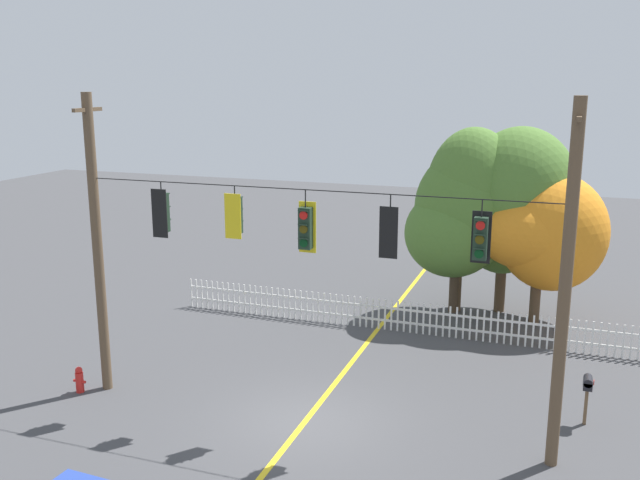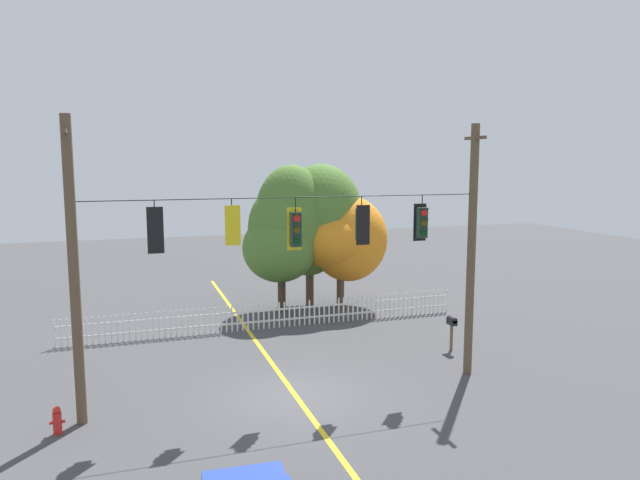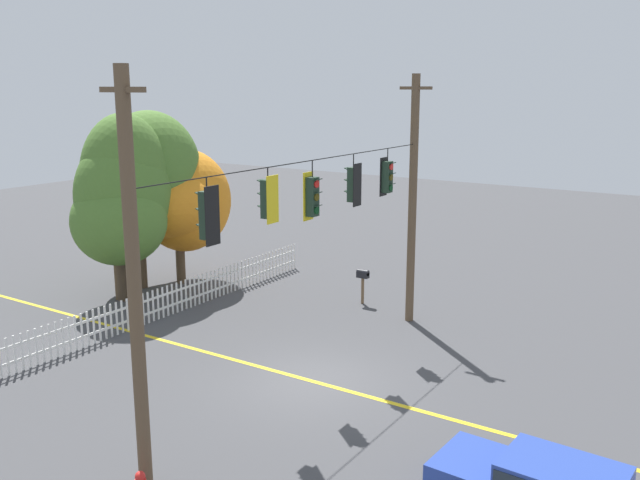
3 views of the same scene
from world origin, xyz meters
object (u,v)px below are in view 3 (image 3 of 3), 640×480
at_px(traffic_signal_eastbound_side, 268,199).
at_px(traffic_signal_southbound_primary, 354,184).
at_px(traffic_signal_northbound_secondary, 208,215).
at_px(autumn_maple_mid, 125,187).
at_px(roadside_mailbox, 363,276).
at_px(autumn_maple_near_fence, 119,215).
at_px(autumn_maple_far_west, 178,201).
at_px(traffic_signal_northbound_primary, 312,196).
at_px(autumn_oak_far_east, 145,184).
at_px(traffic_signal_westbound_side, 387,177).

bearing_deg(traffic_signal_eastbound_side, traffic_signal_southbound_primary, -0.01).
relative_size(traffic_signal_northbound_secondary, autumn_maple_mid, 0.21).
bearing_deg(roadside_mailbox, autumn_maple_near_fence, 121.81).
height_order(autumn_maple_mid, autumn_maple_far_west, autumn_maple_mid).
distance_m(autumn_maple_near_fence, autumn_maple_mid, 1.07).
bearing_deg(traffic_signal_southbound_primary, traffic_signal_northbound_primary, 179.45).
relative_size(autumn_maple_mid, autumn_maple_far_west, 1.28).
height_order(traffic_signal_southbound_primary, autumn_oak_far_east, autumn_oak_far_east).
bearing_deg(traffic_signal_northbound_primary, traffic_signal_northbound_secondary, -179.71).
xyz_separation_m(autumn_maple_mid, roadside_mailbox, (4.13, -7.69, -3.15)).
relative_size(traffic_signal_northbound_secondary, autumn_maple_near_fence, 0.26).
bearing_deg(autumn_maple_far_west, traffic_signal_westbound_side, -96.00).
bearing_deg(traffic_signal_northbound_primary, autumn_maple_near_fence, 78.25).
bearing_deg(autumn_oak_far_east, traffic_signal_southbound_primary, -100.60).
bearing_deg(autumn_maple_far_west, autumn_maple_mid, 178.49).
height_order(autumn_maple_far_west, roadside_mailbox, autumn_maple_far_west).
height_order(traffic_signal_northbound_secondary, autumn_maple_mid, autumn_maple_mid).
bearing_deg(traffic_signal_westbound_side, roadside_mailbox, 41.10).
xyz_separation_m(traffic_signal_northbound_secondary, autumn_maple_far_west, (9.08, 9.88, -1.84)).
bearing_deg(roadside_mailbox, traffic_signal_westbound_side, -138.90).
distance_m(autumn_maple_near_fence, autumn_maple_far_west, 3.12).
bearing_deg(traffic_signal_northbound_secondary, autumn_maple_mid, 56.90).
distance_m(traffic_signal_northbound_secondary, traffic_signal_westbound_side, 8.05).
xyz_separation_m(traffic_signal_northbound_secondary, autumn_maple_near_fence, (5.96, 9.76, -1.90)).
relative_size(traffic_signal_westbound_side, autumn_maple_far_west, 0.27).
distance_m(autumn_maple_far_west, roadside_mailbox, 8.11).
bearing_deg(autumn_maple_mid, traffic_signal_eastbound_side, -113.89).
bearing_deg(autumn_oak_far_east, autumn_maple_far_west, -29.20).
bearing_deg(autumn_maple_far_west, autumn_oak_far_east, 150.80).
bearing_deg(traffic_signal_southbound_primary, traffic_signal_northbound_secondary, -180.00).
xyz_separation_m(autumn_oak_far_east, roadside_mailbox, (2.65, -8.24, -3.07)).
bearing_deg(autumn_maple_near_fence, autumn_maple_mid, 19.79).
relative_size(traffic_signal_northbound_secondary, traffic_signal_eastbound_side, 1.10).
relative_size(traffic_signal_eastbound_side, traffic_signal_southbound_primary, 0.89).
distance_m(traffic_signal_eastbound_side, roadside_mailbox, 9.78).
xyz_separation_m(traffic_signal_eastbound_side, traffic_signal_westbound_side, (5.96, 0.02, -0.13)).
height_order(traffic_signal_northbound_primary, autumn_maple_mid, autumn_maple_mid).
bearing_deg(traffic_signal_northbound_secondary, autumn_maple_far_west, 47.41).
bearing_deg(traffic_signal_northbound_secondary, traffic_signal_westbound_side, 0.14).
height_order(traffic_signal_northbound_primary, autumn_oak_far_east, autumn_oak_far_east).
xyz_separation_m(traffic_signal_northbound_secondary, autumn_maple_mid, (6.49, 9.95, -0.98)).
bearing_deg(autumn_maple_mid, traffic_signal_northbound_primary, -104.39).
height_order(traffic_signal_westbound_side, autumn_maple_near_fence, traffic_signal_westbound_side).
xyz_separation_m(traffic_signal_southbound_primary, traffic_signal_westbound_side, (2.04, 0.02, -0.01)).
height_order(autumn_oak_far_east, roadside_mailbox, autumn_oak_far_east).
height_order(traffic_signal_northbound_secondary, autumn_maple_far_west, traffic_signal_northbound_secondary).
xyz_separation_m(autumn_oak_far_east, autumn_maple_far_west, (1.11, -0.62, -0.77)).
height_order(traffic_signal_northbound_primary, traffic_signal_westbound_side, same).
relative_size(traffic_signal_eastbound_side, autumn_oak_far_east, 0.19).
distance_m(traffic_signal_northbound_primary, autumn_oak_far_east, 11.27).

